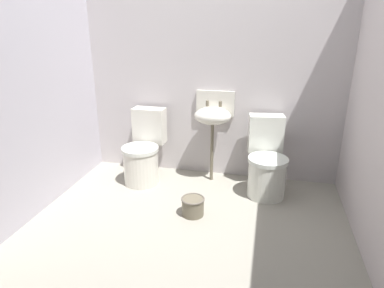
{
  "coord_description": "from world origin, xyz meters",
  "views": [
    {
      "loc": [
        0.62,
        -2.36,
        1.7
      ],
      "look_at": [
        0.0,
        0.32,
        0.7
      ],
      "focal_mm": 31.68,
      "sensor_mm": 36.0,
      "label": 1
    }
  ],
  "objects_px": {
    "sink": "(213,115)",
    "bucket": "(193,206)",
    "toilet_left": "(144,153)",
    "toilet_right": "(266,164)"
  },
  "relations": [
    {
      "from": "toilet_left",
      "to": "sink",
      "type": "bearing_deg",
      "value": -164.1
    },
    {
      "from": "toilet_right",
      "to": "toilet_left",
      "type": "bearing_deg",
      "value": -8.49
    },
    {
      "from": "toilet_right",
      "to": "sink",
      "type": "bearing_deg",
      "value": -25.93
    },
    {
      "from": "toilet_right",
      "to": "sink",
      "type": "height_order",
      "value": "sink"
    },
    {
      "from": "bucket",
      "to": "toilet_right",
      "type": "bearing_deg",
      "value": 43.97
    },
    {
      "from": "sink",
      "to": "bucket",
      "type": "bearing_deg",
      "value": -92.79
    },
    {
      "from": "sink",
      "to": "toilet_left",
      "type": "bearing_deg",
      "value": -165.8
    },
    {
      "from": "sink",
      "to": "bucket",
      "type": "height_order",
      "value": "sink"
    },
    {
      "from": "toilet_right",
      "to": "bucket",
      "type": "bearing_deg",
      "value": 35.46
    },
    {
      "from": "toilet_left",
      "to": "bucket",
      "type": "relative_size",
      "value": 3.54
    }
  ]
}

